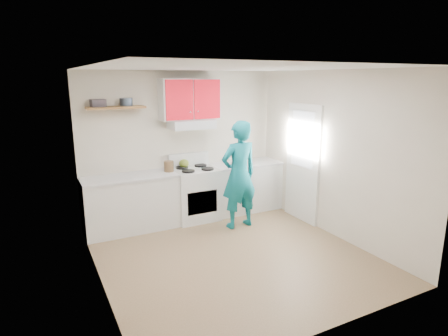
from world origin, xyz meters
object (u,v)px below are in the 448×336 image
tin (126,102)px  kettle (184,163)px  person (239,175)px  crock (169,167)px  stove (195,194)px

tin → kettle: 1.46m
person → tin: bearing=-32.0°
crock → tin: bearing=164.7°
stove → tin: tin is taller
person → crock: bearing=-39.0°
tin → person: tin is taller
stove → tin: (-1.08, 0.20, 1.64)m
crock → kettle: bearing=25.5°
tin → crock: bearing=-15.3°
crock → person: size_ratio=0.11×
stove → tin: bearing=169.4°
stove → kettle: kettle is taller
stove → tin: 1.97m
stove → crock: size_ratio=4.57×
kettle → person: person is taller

